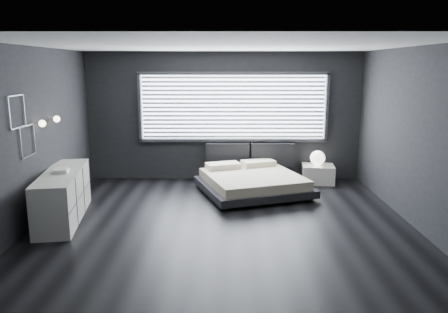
{
  "coord_description": "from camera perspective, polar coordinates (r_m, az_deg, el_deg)",
  "views": [
    {
      "loc": [
        0.02,
        -6.81,
        2.5
      ],
      "look_at": [
        0.0,
        0.85,
        0.9
      ],
      "focal_mm": 35.0,
      "sensor_mm": 36.0,
      "label": 1
    }
  ],
  "objects": [
    {
      "name": "wall_art_upper",
      "position": [
        6.97,
        -25.4,
        5.31
      ],
      "size": [
        0.01,
        0.48,
        0.48
      ],
      "color": "#47474C",
      "rests_on": "ground"
    },
    {
      "name": "orb_lamp",
      "position": [
        9.6,
        12.13,
        -0.19
      ],
      "size": [
        0.32,
        0.32,
        0.32
      ],
      "primitive_type": "sphere",
      "color": "white",
      "rests_on": "nightstand"
    },
    {
      "name": "bed",
      "position": [
        8.72,
        3.72,
        -3.3
      ],
      "size": [
        2.44,
        2.38,
        0.5
      ],
      "color": "black",
      "rests_on": "ground"
    },
    {
      "name": "sconce_near",
      "position": [
        7.51,
        -22.66,
        4.0
      ],
      "size": [
        0.18,
        0.11,
        0.11
      ],
      "color": "silver",
      "rests_on": "ground"
    },
    {
      "name": "book_stack",
      "position": [
        7.55,
        -20.57,
        -1.73
      ],
      "size": [
        0.3,
        0.36,
        0.06
      ],
      "color": "silver",
      "rests_on": "dresser"
    },
    {
      "name": "nightstand",
      "position": [
        9.69,
        12.16,
        -2.24
      ],
      "size": [
        0.73,
        0.63,
        0.39
      ],
      "primitive_type": "cube",
      "rotation": [
        0.0,
        0.0,
        -0.11
      ],
      "color": "silver",
      "rests_on": "ground"
    },
    {
      "name": "headboard",
      "position": [
        9.66,
        3.43,
        0.25
      ],
      "size": [
        1.96,
        0.16,
        0.52
      ],
      "color": "black",
      "rests_on": "ground"
    },
    {
      "name": "window",
      "position": [
        9.55,
        1.23,
        6.44
      ],
      "size": [
        4.14,
        0.09,
        1.52
      ],
      "color": "white",
      "rests_on": "ground"
    },
    {
      "name": "sconce_far",
      "position": [
        8.06,
        -21.04,
        4.6
      ],
      "size": [
        0.18,
        0.11,
        0.11
      ],
      "color": "silver",
      "rests_on": "ground"
    },
    {
      "name": "wall_art_lower",
      "position": [
        7.25,
        -24.24,
        1.87
      ],
      "size": [
        0.01,
        0.48,
        0.48
      ],
      "color": "#47474C",
      "rests_on": "ground"
    },
    {
      "name": "dresser",
      "position": [
        7.69,
        -20.23,
        -4.8
      ],
      "size": [
        0.85,
        2.07,
        0.8
      ],
      "color": "silver",
      "rests_on": "ground"
    },
    {
      "name": "room",
      "position": [
        6.9,
        -0.01,
        2.62
      ],
      "size": [
        6.04,
        6.0,
        2.8
      ],
      "color": "black",
      "rests_on": "ground"
    }
  ]
}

